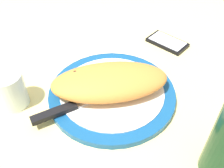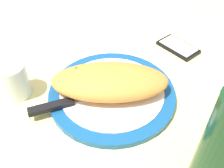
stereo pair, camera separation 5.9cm
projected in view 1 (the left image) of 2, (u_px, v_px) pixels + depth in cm
name	position (u px, v px, depth cm)	size (l,w,h in cm)	color
ground_plane	(112.00, 100.00, 63.19)	(150.00, 150.00, 3.00)	#E5D684
plate	(112.00, 93.00, 61.55)	(30.53, 30.53, 1.86)	navy
calzone	(110.00, 83.00, 58.60)	(28.81, 16.58, 5.64)	orange
fork	(111.00, 69.00, 66.17)	(15.01, 4.81, 0.40)	silver
knife	(69.00, 108.00, 56.16)	(22.56, 13.17, 1.20)	silver
smartphone	(167.00, 42.00, 77.83)	(13.19, 12.79, 1.16)	black
water_glass	(10.00, 92.00, 57.83)	(7.14, 7.14, 8.64)	silver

